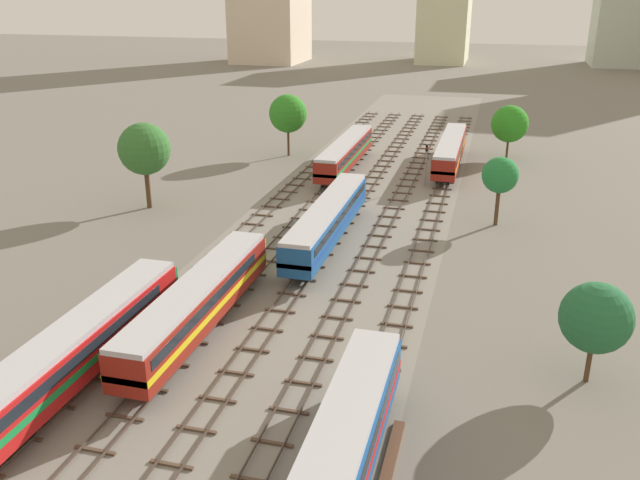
{
  "coord_description": "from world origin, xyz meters",
  "views": [
    {
      "loc": [
        14.56,
        -8.52,
        23.08
      ],
      "look_at": [
        0.0,
        46.22,
        1.5
      ],
      "focal_mm": 37.49,
      "sensor_mm": 36.0,
      "label": 1
    }
  ],
  "objects_px": {
    "diesel_railcar_far_left_near": "(81,343)",
    "passenger_coach_left_far": "(345,152)",
    "passenger_coach_centre_right_nearest": "(332,475)",
    "diesel_railcar_left_mid": "(198,300)",
    "passenger_coach_centre_left_midfar": "(328,218)",
    "passenger_coach_centre_right_farther": "(450,149)",
    "signal_post_nearest": "(426,159)"
  },
  "relations": [
    {
      "from": "passenger_coach_centre_left_midfar",
      "to": "passenger_coach_centre_right_farther",
      "type": "distance_m",
      "value": 33.01
    },
    {
      "from": "passenger_coach_centre_right_nearest",
      "to": "diesel_railcar_far_left_near",
      "type": "xyz_separation_m",
      "value": [
        -17.75,
        7.54,
        -0.02
      ]
    },
    {
      "from": "diesel_railcar_left_mid",
      "to": "passenger_coach_centre_right_farther",
      "type": "bearing_deg",
      "value": 75.39
    },
    {
      "from": "diesel_railcar_left_mid",
      "to": "passenger_coach_centre_left_midfar",
      "type": "height_order",
      "value": "same"
    },
    {
      "from": "diesel_railcar_far_left_near",
      "to": "passenger_coach_centre_right_farther",
      "type": "relative_size",
      "value": 0.93
    },
    {
      "from": "passenger_coach_centre_right_nearest",
      "to": "passenger_coach_left_far",
      "type": "bearing_deg",
      "value": 102.31
    },
    {
      "from": "diesel_railcar_far_left_near",
      "to": "passenger_coach_left_far",
      "type": "height_order",
      "value": "same"
    },
    {
      "from": "diesel_railcar_far_left_near",
      "to": "passenger_coach_centre_right_farther",
      "type": "xyz_separation_m",
      "value": [
        17.75,
        58.4,
        0.02
      ]
    },
    {
      "from": "passenger_coach_left_far",
      "to": "passenger_coach_centre_right_farther",
      "type": "relative_size",
      "value": 1.0
    },
    {
      "from": "passenger_coach_centre_left_midfar",
      "to": "diesel_railcar_far_left_near",
      "type": "bearing_deg",
      "value": -108.44
    },
    {
      "from": "diesel_railcar_far_left_near",
      "to": "diesel_railcar_left_mid",
      "type": "relative_size",
      "value": 1.0
    },
    {
      "from": "passenger_coach_centre_right_nearest",
      "to": "signal_post_nearest",
      "type": "bearing_deg",
      "value": 92.24
    },
    {
      "from": "diesel_railcar_left_mid",
      "to": "passenger_coach_left_far",
      "type": "relative_size",
      "value": 0.93
    },
    {
      "from": "signal_post_nearest",
      "to": "passenger_coach_centre_left_midfar",
      "type": "bearing_deg",
      "value": -106.5
    },
    {
      "from": "passenger_coach_centre_left_midfar",
      "to": "signal_post_nearest",
      "type": "relative_size",
      "value": 4.18
    },
    {
      "from": "diesel_railcar_far_left_near",
      "to": "passenger_coach_centre_right_nearest",
      "type": "bearing_deg",
      "value": -23.01
    },
    {
      "from": "diesel_railcar_far_left_near",
      "to": "passenger_coach_left_far",
      "type": "xyz_separation_m",
      "value": [
        4.44,
        53.48,
        0.02
      ]
    },
    {
      "from": "passenger_coach_centre_right_nearest",
      "to": "passenger_coach_centre_right_farther",
      "type": "height_order",
      "value": "same"
    },
    {
      "from": "passenger_coach_centre_right_nearest",
      "to": "diesel_railcar_left_mid",
      "type": "xyz_separation_m",
      "value": [
        -13.31,
        14.88,
        -0.02
      ]
    },
    {
      "from": "passenger_coach_centre_right_farther",
      "to": "passenger_coach_centre_right_nearest",
      "type": "bearing_deg",
      "value": -90.0
    },
    {
      "from": "diesel_railcar_far_left_near",
      "to": "passenger_coach_centre_left_midfar",
      "type": "bearing_deg",
      "value": 71.56
    },
    {
      "from": "passenger_coach_centre_left_midfar",
      "to": "passenger_coach_left_far",
      "type": "xyz_separation_m",
      "value": [
        -4.44,
        26.87,
        0.0
      ]
    },
    {
      "from": "diesel_railcar_left_mid",
      "to": "passenger_coach_left_far",
      "type": "distance_m",
      "value": 46.13
    },
    {
      "from": "diesel_railcar_left_mid",
      "to": "passenger_coach_left_far",
      "type": "xyz_separation_m",
      "value": [
        0.0,
        46.13,
        0.02
      ]
    },
    {
      "from": "passenger_coach_centre_right_nearest",
      "to": "passenger_coach_left_far",
      "type": "distance_m",
      "value": 62.45
    },
    {
      "from": "passenger_coach_centre_left_midfar",
      "to": "passenger_coach_left_far",
      "type": "height_order",
      "value": "same"
    },
    {
      "from": "passenger_coach_centre_left_midfar",
      "to": "passenger_coach_centre_right_farther",
      "type": "xyz_separation_m",
      "value": [
        8.87,
        31.79,
        0.0
      ]
    },
    {
      "from": "passenger_coach_centre_right_nearest",
      "to": "diesel_railcar_left_mid",
      "type": "bearing_deg",
      "value": 131.8
    },
    {
      "from": "passenger_coach_centre_right_nearest",
      "to": "passenger_coach_left_far",
      "type": "relative_size",
      "value": 1.0
    },
    {
      "from": "diesel_railcar_left_mid",
      "to": "signal_post_nearest",
      "type": "relative_size",
      "value": 3.9
    },
    {
      "from": "passenger_coach_centre_right_farther",
      "to": "signal_post_nearest",
      "type": "height_order",
      "value": "signal_post_nearest"
    },
    {
      "from": "diesel_railcar_left_mid",
      "to": "passenger_coach_centre_right_farther",
      "type": "distance_m",
      "value": 52.76
    }
  ]
}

